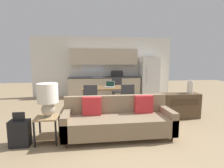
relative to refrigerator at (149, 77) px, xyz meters
name	(u,v)px	position (x,y,z in m)	size (l,w,h in m)	color
ground_plane	(122,137)	(-2.05, -4.22, -0.90)	(20.00, 20.00, 0.00)	#9E8460
wall_back	(104,67)	(-2.05, 0.41, 0.46)	(6.40, 0.07, 2.70)	silver
kitchen_counter	(105,78)	(-2.04, 0.11, -0.05)	(3.20, 0.65, 2.15)	beige
refrigerator	(149,77)	(0.00, 0.00, 0.00)	(0.80, 0.75, 1.79)	white
dining_table	(106,89)	(-2.15, -1.82, -0.23)	(1.63, 0.96, 0.72)	brown
couch	(118,120)	(-2.13, -4.13, -0.55)	(2.29, 0.80, 0.85)	#3D2D1E
side_table	(47,125)	(-3.57, -4.24, -0.54)	(0.43, 0.43, 0.53)	tan
table_lamp	(48,97)	(-3.54, -4.25, 0.03)	(0.40, 0.40, 0.67)	#B2A893
credenza	(181,106)	(-0.15, -3.17, -0.54)	(1.01, 0.40, 0.71)	brown
vase	(190,87)	(0.10, -3.18, -0.01)	(0.16, 0.16, 0.38)	beige
dining_chair_far_right	(117,89)	(-1.63, -1.02, -0.38)	(0.44, 0.44, 0.93)	#38383D
dining_chair_near_right	(126,98)	(-1.62, -2.67, -0.38)	(0.45, 0.45, 0.93)	#38383D
dining_chair_near_left	(91,98)	(-2.68, -2.62, -0.38)	(0.47, 0.47, 0.93)	#38383D
laptop	(110,85)	(-2.03, -1.78, -0.12)	(0.40, 0.36, 0.20)	#B7BABC
suitcase	(20,133)	(-4.05, -4.35, -0.63)	(0.36, 0.22, 0.67)	black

